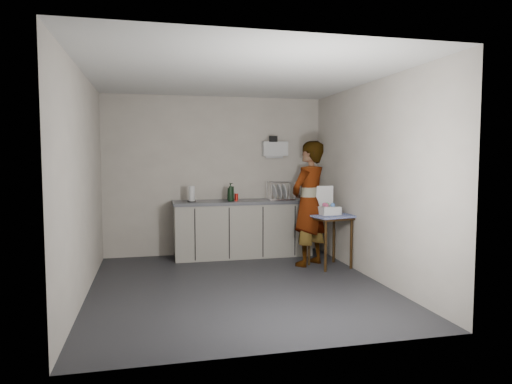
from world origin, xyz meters
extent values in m
plane|color=#2D2E33|center=(0.00, 0.00, 0.00)|extent=(4.00, 4.00, 0.00)
cube|color=beige|center=(0.00, 1.99, 1.30)|extent=(3.60, 0.02, 2.60)
cube|color=beige|center=(1.79, 0.00, 1.30)|extent=(0.02, 4.00, 2.60)
cube|color=beige|center=(-1.79, 0.00, 1.30)|extent=(0.02, 4.00, 2.60)
cube|color=white|center=(0.00, 0.00, 2.60)|extent=(3.60, 4.00, 0.01)
cube|color=black|center=(0.40, 1.70, 0.04)|extent=(2.20, 0.52, 0.08)
cube|color=#A29F90|center=(0.40, 1.70, 0.43)|extent=(2.20, 0.58, 0.86)
cube|color=#4A4D54|center=(0.40, 1.70, 0.89)|extent=(2.24, 0.62, 0.05)
cube|color=black|center=(-0.40, 1.41, 0.43)|extent=(0.02, 0.01, 0.80)
cube|color=black|center=(0.13, 1.41, 0.43)|extent=(0.02, 0.01, 0.80)
cube|color=black|center=(0.67, 1.41, 0.43)|extent=(0.01, 0.01, 0.80)
cube|color=black|center=(1.20, 1.41, 0.43)|extent=(0.02, 0.01, 0.80)
cube|color=white|center=(1.00, 1.92, 1.75)|extent=(0.42, 0.16, 0.24)
cube|color=white|center=(1.00, 1.97, 1.61)|extent=(0.30, 0.06, 0.04)
cube|color=black|center=(0.95, 1.83, 1.91)|extent=(0.14, 0.02, 0.10)
cylinder|color=#36200C|center=(1.33, 0.42, 0.36)|extent=(0.04, 0.04, 0.71)
cylinder|color=#36200C|center=(1.76, 0.51, 0.36)|extent=(0.04, 0.04, 0.71)
cylinder|color=#36200C|center=(1.24, 0.85, 0.36)|extent=(0.04, 0.04, 0.71)
cylinder|color=#36200C|center=(1.67, 0.94, 0.36)|extent=(0.04, 0.04, 0.71)
cube|color=#36200C|center=(1.50, 0.68, 0.73)|extent=(0.63, 0.63, 0.04)
cube|color=navy|center=(1.50, 0.68, 0.76)|extent=(0.71, 0.71, 0.03)
imported|color=#B2A593|center=(1.24, 0.87, 0.92)|extent=(0.81, 0.75, 1.85)
imported|color=black|center=(0.19, 1.62, 1.05)|extent=(0.16, 0.16, 0.29)
cylinder|color=red|center=(0.30, 1.69, 0.97)|extent=(0.06, 0.06, 0.11)
cylinder|color=black|center=(0.23, 1.72, 1.02)|extent=(0.07, 0.07, 0.23)
cylinder|color=black|center=(-0.42, 1.65, 0.92)|extent=(0.14, 0.14, 0.01)
cylinder|color=white|center=(-0.42, 1.65, 1.04)|extent=(0.10, 0.10, 0.24)
cube|color=silver|center=(1.03, 1.67, 0.92)|extent=(0.43, 0.32, 0.02)
cylinder|color=silver|center=(0.84, 1.53, 1.07)|extent=(0.01, 0.01, 0.28)
cylinder|color=silver|center=(1.22, 1.53, 1.07)|extent=(0.01, 0.01, 0.28)
cylinder|color=silver|center=(0.84, 1.81, 1.07)|extent=(0.01, 0.01, 0.28)
cylinder|color=silver|center=(1.22, 1.81, 1.07)|extent=(0.01, 0.01, 0.28)
cylinder|color=white|center=(0.92, 1.67, 1.05)|extent=(0.05, 0.24, 0.23)
cylinder|color=white|center=(1.01, 1.67, 1.05)|extent=(0.05, 0.24, 0.23)
cylinder|color=white|center=(1.10, 1.67, 1.05)|extent=(0.05, 0.24, 0.23)
cube|color=white|center=(1.48, 0.70, 0.78)|extent=(0.31, 0.31, 0.01)
cube|color=white|center=(1.49, 0.56, 0.84)|extent=(0.29, 0.03, 0.11)
cube|color=white|center=(1.47, 0.84, 0.84)|extent=(0.29, 0.03, 0.11)
cube|color=white|center=(1.34, 0.69, 0.84)|extent=(0.03, 0.29, 0.11)
cube|color=white|center=(1.62, 0.71, 0.84)|extent=(0.03, 0.29, 0.11)
cube|color=white|center=(1.47, 0.85, 1.04)|extent=(0.29, 0.03, 0.29)
cylinder|color=white|center=(1.48, 0.70, 0.84)|extent=(0.19, 0.19, 0.11)
sphere|color=#E5548A|center=(1.43, 0.67, 0.91)|extent=(0.07, 0.07, 0.07)
sphere|color=#5D9AFF|center=(1.53, 0.67, 0.91)|extent=(0.07, 0.07, 0.07)
sphere|color=#59DA63|center=(1.48, 0.75, 0.91)|extent=(0.07, 0.07, 0.07)
sphere|color=#E5548A|center=(1.43, 0.74, 0.91)|extent=(0.07, 0.07, 0.07)
camera|label=1|loc=(-1.05, -5.50, 1.62)|focal=32.00mm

